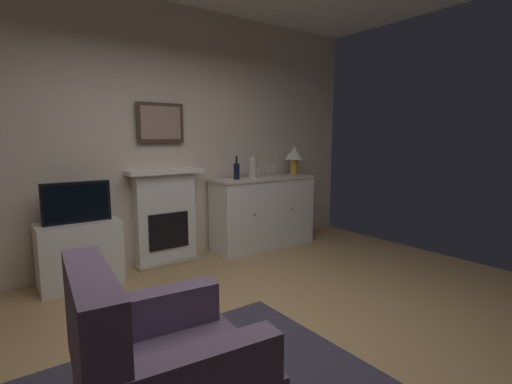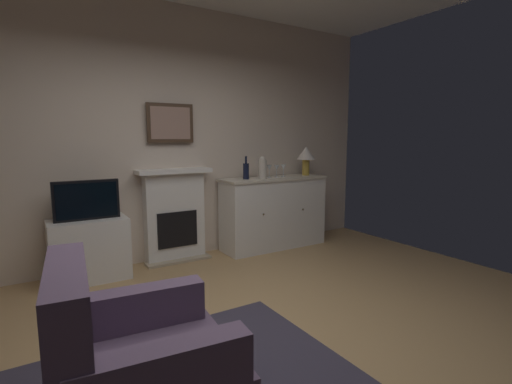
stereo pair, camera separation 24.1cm
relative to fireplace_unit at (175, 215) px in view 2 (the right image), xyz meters
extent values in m
cube|color=tan|center=(-0.18, -2.13, -0.60)|extent=(6.18, 4.57, 0.10)
cube|color=beige|center=(-0.18, 0.13, 0.94)|extent=(6.18, 0.06, 2.98)
cube|color=white|center=(0.00, 0.01, -0.02)|extent=(0.70, 0.18, 1.05)
cube|color=tan|center=(0.00, -0.09, -0.53)|extent=(0.77, 0.20, 0.03)
cube|color=black|center=(0.00, -0.09, -0.16)|extent=(0.48, 0.02, 0.42)
cube|color=white|center=(0.00, -0.02, 0.53)|extent=(0.87, 0.27, 0.05)
cube|color=#473323|center=(0.00, 0.05, 1.08)|extent=(0.55, 0.03, 0.45)
cube|color=#9E7A6B|center=(0.00, 0.03, 1.08)|extent=(0.47, 0.01, 0.37)
cube|color=white|center=(1.31, -0.18, -0.09)|extent=(1.42, 0.45, 0.91)
cube|color=beige|center=(1.31, -0.18, 0.38)|extent=(1.45, 0.48, 0.03)
sphere|color=brown|center=(1.00, -0.41, -0.03)|extent=(0.02, 0.02, 0.02)
sphere|color=brown|center=(1.62, -0.41, -0.03)|extent=(0.02, 0.02, 0.02)
cylinder|color=#B79338|center=(1.85, -0.18, 0.50)|extent=(0.10, 0.10, 0.22)
cone|color=silver|center=(1.85, -0.18, 0.70)|extent=(0.26, 0.26, 0.18)
cylinder|color=black|center=(0.88, -0.18, 0.49)|extent=(0.08, 0.08, 0.20)
cylinder|color=black|center=(0.88, -0.18, 0.64)|extent=(0.03, 0.03, 0.09)
cylinder|color=silver|center=(1.24, -0.17, 0.40)|extent=(0.06, 0.06, 0.00)
cylinder|color=silver|center=(1.24, -0.17, 0.44)|extent=(0.01, 0.01, 0.09)
cone|color=silver|center=(1.24, -0.17, 0.52)|extent=(0.07, 0.07, 0.07)
cylinder|color=silver|center=(1.35, -0.19, 0.40)|extent=(0.06, 0.06, 0.00)
cylinder|color=silver|center=(1.35, -0.19, 0.44)|extent=(0.01, 0.01, 0.09)
cone|color=silver|center=(1.35, -0.19, 0.52)|extent=(0.07, 0.07, 0.07)
cylinder|color=silver|center=(1.46, -0.19, 0.40)|extent=(0.06, 0.06, 0.00)
cylinder|color=silver|center=(1.46, -0.19, 0.44)|extent=(0.01, 0.01, 0.09)
cone|color=silver|center=(1.46, -0.19, 0.52)|extent=(0.07, 0.07, 0.07)
cylinder|color=beige|center=(1.10, -0.23, 0.51)|extent=(0.11, 0.11, 0.24)
sphere|color=beige|center=(1.10, -0.23, 0.63)|extent=(0.08, 0.08, 0.08)
cube|color=white|center=(-0.97, -0.16, -0.23)|extent=(0.75, 0.42, 0.64)
cube|color=black|center=(-0.97, -0.18, 0.29)|extent=(0.62, 0.06, 0.40)
cube|color=black|center=(-0.97, -0.22, 0.29)|extent=(0.57, 0.01, 0.35)
cube|color=#604C66|center=(-1.38, -2.52, 0.12)|extent=(0.23, 0.77, 0.50)
cube|color=#604C66|center=(-1.08, -2.87, -0.02)|extent=(0.73, 0.21, 0.22)
cube|color=#604C66|center=(-1.02, -2.24, -0.02)|extent=(0.73, 0.21, 0.22)
cylinder|color=#473323|center=(-0.68, -2.27, -0.50)|extent=(0.05, 0.05, 0.10)
camera|label=1|loc=(-1.70, -4.09, 0.90)|focal=26.33mm
camera|label=2|loc=(-1.50, -4.23, 0.90)|focal=26.33mm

